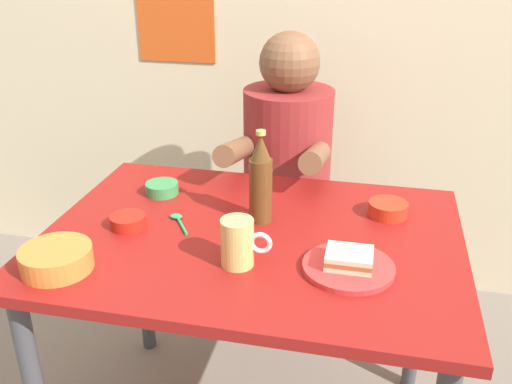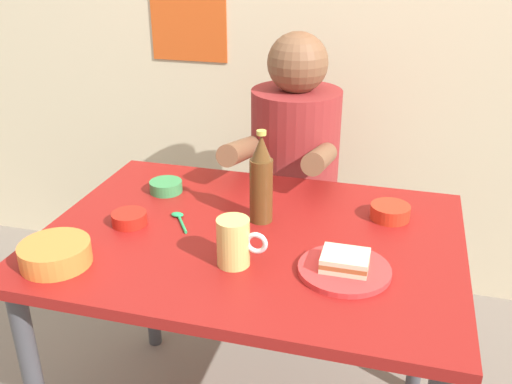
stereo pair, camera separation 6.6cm
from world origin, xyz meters
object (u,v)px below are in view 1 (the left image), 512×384
at_px(plate_orange, 348,267).
at_px(sandwich, 349,258).
at_px(person_seated, 287,146).
at_px(beer_mug, 238,243).
at_px(sambal_bowl_red, 128,221).
at_px(dining_table, 252,264).
at_px(stool, 285,245).
at_px(beer_bottle, 261,181).

height_order(plate_orange, sandwich, sandwich).
height_order(person_seated, beer_mug, person_seated).
xyz_separation_m(person_seated, sambal_bowl_red, (-0.32, -0.65, -0.01)).
bearing_deg(plate_orange, dining_table, 155.10).
xyz_separation_m(dining_table, person_seated, (-0.01, 0.62, 0.12)).
bearing_deg(beer_mug, sambal_bowl_red, 160.52).
relative_size(plate_orange, sambal_bowl_red, 2.29).
bearing_deg(sandwich, stool, 110.07).
xyz_separation_m(beer_mug, sambal_bowl_red, (-0.34, 0.12, -0.04)).
bearing_deg(stool, person_seated, -90.00).
height_order(dining_table, beer_mug, beer_mug).
bearing_deg(beer_bottle, plate_orange, -38.52).
bearing_deg(person_seated, dining_table, -88.93).
distance_m(person_seated, plate_orange, 0.79).
xyz_separation_m(dining_table, beer_mug, (0.00, -0.15, 0.15)).
height_order(person_seated, beer_bottle, person_seated).
xyz_separation_m(sandwich, beer_bottle, (-0.26, 0.21, 0.09)).
bearing_deg(beer_mug, person_seated, 90.97).
relative_size(dining_table, person_seated, 1.53).
height_order(stool, person_seated, person_seated).
bearing_deg(sambal_bowl_red, person_seated, 63.58).
bearing_deg(dining_table, sambal_bowl_red, -174.01).
bearing_deg(stool, sandwich, -69.93).
height_order(stool, beer_bottle, beer_bottle).
bearing_deg(dining_table, sandwich, -24.90).
height_order(sandwich, beer_mug, beer_mug).
bearing_deg(beer_bottle, person_seated, 91.84).
relative_size(sandwich, beer_mug, 0.87).
xyz_separation_m(person_seated, sandwich, (0.27, -0.74, 0.01)).
height_order(person_seated, sambal_bowl_red, person_seated).
relative_size(person_seated, sambal_bowl_red, 7.49).
xyz_separation_m(dining_table, plate_orange, (0.26, -0.12, 0.10)).
xyz_separation_m(person_seated, beer_mug, (0.01, -0.77, 0.03)).
bearing_deg(beer_bottle, sandwich, -38.52).
bearing_deg(stool, beer_bottle, -88.20).
distance_m(sandwich, sambal_bowl_red, 0.61).
xyz_separation_m(person_seated, plate_orange, (0.27, -0.74, -0.02)).
bearing_deg(sandwich, dining_table, 155.10).
height_order(plate_orange, beer_bottle, beer_bottle).
relative_size(stool, plate_orange, 2.05).
xyz_separation_m(plate_orange, beer_mug, (-0.26, -0.03, 0.05)).
distance_m(dining_table, plate_orange, 0.31).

